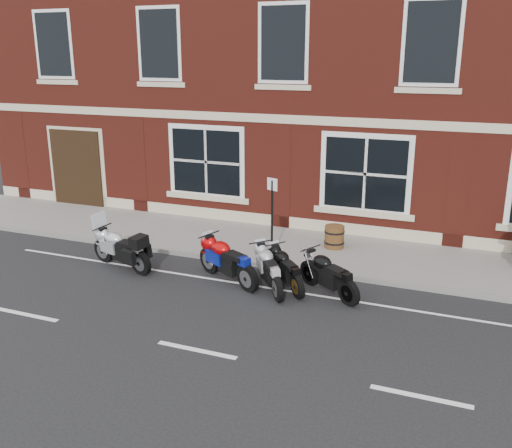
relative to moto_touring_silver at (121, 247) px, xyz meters
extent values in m
plane|color=black|center=(3.73, -0.06, -0.55)|extent=(80.00, 80.00, 0.00)
cube|color=slate|center=(3.73, 2.94, -0.49)|extent=(30.00, 3.00, 0.12)
cube|color=slate|center=(3.73, 1.36, -0.49)|extent=(30.00, 0.16, 0.12)
cube|color=maroon|center=(3.73, 10.44, 5.45)|extent=(24.00, 12.00, 12.00)
cylinder|color=black|center=(-0.63, 0.19, -0.24)|extent=(0.64, 0.30, 0.63)
cylinder|color=black|center=(0.75, -0.22, -0.24)|extent=(0.64, 0.30, 0.63)
cube|color=black|center=(0.01, 0.00, 0.10)|extent=(0.83, 0.45, 0.22)
ellipsoid|color=#B8B8BD|center=(-0.13, 0.04, 0.22)|extent=(0.63, 0.50, 0.32)
cube|color=black|center=(0.39, -0.12, 0.18)|extent=(0.60, 0.40, 0.10)
cube|color=silver|center=(-0.61, 0.18, 0.58)|extent=(0.16, 0.41, 0.45)
cylinder|color=black|center=(2.27, 0.53, -0.22)|extent=(0.65, 0.44, 0.66)
cylinder|color=black|center=(3.59, -0.20, -0.22)|extent=(0.65, 0.44, 0.66)
cube|color=black|center=(2.88, 0.19, 0.13)|extent=(0.85, 0.62, 0.23)
ellipsoid|color=#AE0708|center=(2.75, 0.26, 0.25)|extent=(0.69, 0.61, 0.33)
cube|color=black|center=(3.25, -0.01, 0.21)|extent=(0.63, 0.51, 0.10)
cylinder|color=black|center=(3.90, 0.83, -0.27)|extent=(0.46, 0.50, 0.57)
cylinder|color=black|center=(4.76, -0.14, -0.27)|extent=(0.46, 0.50, 0.57)
cube|color=black|center=(4.30, 0.38, 0.03)|extent=(0.63, 0.68, 0.20)
ellipsoid|color=black|center=(4.21, 0.48, 0.14)|extent=(0.57, 0.59, 0.29)
cube|color=black|center=(4.54, 0.11, 0.11)|extent=(0.50, 0.52, 0.09)
cylinder|color=black|center=(3.62, 0.68, -0.25)|extent=(0.45, 0.57, 0.61)
cylinder|color=black|center=(4.40, -0.46, -0.25)|extent=(0.45, 0.57, 0.61)
cube|color=black|center=(3.98, 0.15, 0.08)|extent=(0.62, 0.76, 0.21)
ellipsoid|color=#A2A3A7|center=(3.90, 0.27, 0.19)|extent=(0.59, 0.63, 0.31)
cube|color=black|center=(4.20, -0.16, 0.15)|extent=(0.50, 0.57, 0.10)
cylinder|color=black|center=(4.79, 0.71, -0.25)|extent=(0.56, 0.46, 0.61)
cylinder|color=black|center=(5.90, -0.09, -0.25)|extent=(0.56, 0.46, 0.61)
cube|color=black|center=(5.31, 0.34, 0.07)|extent=(0.75, 0.63, 0.21)
ellipsoid|color=black|center=(5.19, 0.42, 0.18)|extent=(0.63, 0.59, 0.30)
cube|color=black|center=(5.61, 0.12, 0.15)|extent=(0.57, 0.50, 0.09)
cylinder|color=#554016|center=(4.72, 3.18, -0.12)|extent=(0.53, 0.53, 0.62)
cylinder|color=black|center=(4.72, 3.18, -0.27)|extent=(0.56, 0.56, 0.04)
cylinder|color=black|center=(4.72, 3.18, 0.02)|extent=(0.56, 0.56, 0.04)
cylinder|color=black|center=(3.52, 1.49, 0.63)|extent=(0.06, 0.06, 2.13)
cube|color=silver|center=(3.52, 1.49, 1.60)|extent=(0.30, 0.12, 0.31)
camera|label=1|loc=(8.21, -11.36, 4.70)|focal=40.00mm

